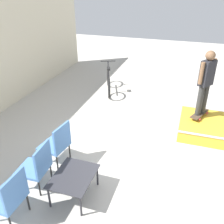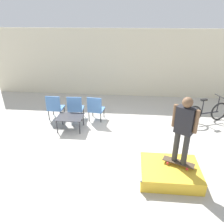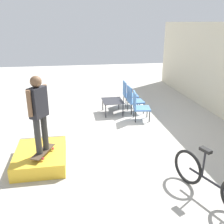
{
  "view_description": "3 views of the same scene",
  "coord_description": "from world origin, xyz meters",
  "px_view_note": "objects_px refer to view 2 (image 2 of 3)",
  "views": [
    {
      "loc": [
        -4.39,
        -0.89,
        3.47
      ],
      "look_at": [
        0.29,
        0.65,
        0.82
      ],
      "focal_mm": 40.0,
      "sensor_mm": 36.0,
      "label": 1
    },
    {
      "loc": [
        0.49,
        -5.57,
        3.6
      ],
      "look_at": [
        -0.06,
        0.45,
        0.83
      ],
      "focal_mm": 35.0,
      "sensor_mm": 36.0,
      "label": 2
    },
    {
      "loc": [
        6.55,
        -0.61,
        2.98
      ],
      "look_at": [
        0.29,
        0.45,
        0.69
      ],
      "focal_mm": 40.0,
      "sensor_mm": 36.0,
      "label": 3
    }
  ],
  "objects_px": {
    "skate_ramp_box": "(169,172)",
    "coffee_table": "(70,118)",
    "skateboard_on_ramp": "(178,162)",
    "person_skater": "(184,126)",
    "patio_chair_right": "(96,108)",
    "patio_chair_left": "(55,106)",
    "patio_chair_center": "(75,107)",
    "bicycle": "(206,113)"
  },
  "relations": [
    {
      "from": "skate_ramp_box",
      "to": "coffee_table",
      "type": "xyz_separation_m",
      "value": [
        -2.95,
        2.13,
        0.26
      ]
    },
    {
      "from": "skateboard_on_ramp",
      "to": "person_skater",
      "type": "height_order",
      "value": "person_skater"
    },
    {
      "from": "coffee_table",
      "to": "patio_chair_right",
      "type": "relative_size",
      "value": 0.91
    },
    {
      "from": "coffee_table",
      "to": "patio_chair_right",
      "type": "height_order",
      "value": "patio_chair_right"
    },
    {
      "from": "coffee_table",
      "to": "patio_chair_left",
      "type": "relative_size",
      "value": 0.91
    },
    {
      "from": "person_skater",
      "to": "coffee_table",
      "type": "bearing_deg",
      "value": -179.06
    },
    {
      "from": "skateboard_on_ramp",
      "to": "patio_chair_center",
      "type": "bearing_deg",
      "value": 162.08
    },
    {
      "from": "skate_ramp_box",
      "to": "patio_chair_right",
      "type": "distance_m",
      "value": 3.62
    },
    {
      "from": "patio_chair_center",
      "to": "bicycle",
      "type": "bearing_deg",
      "value": 179.74
    },
    {
      "from": "person_skater",
      "to": "patio_chair_center",
      "type": "xyz_separation_m",
      "value": [
        -3.15,
        2.76,
        -0.86
      ]
    },
    {
      "from": "bicycle",
      "to": "patio_chair_left",
      "type": "bearing_deg",
      "value": 161.84
    },
    {
      "from": "bicycle",
      "to": "person_skater",
      "type": "bearing_deg",
      "value": -137.52
    },
    {
      "from": "person_skater",
      "to": "skate_ramp_box",
      "type": "bearing_deg",
      "value": -122.07
    },
    {
      "from": "patio_chair_center",
      "to": "patio_chair_right",
      "type": "xyz_separation_m",
      "value": [
        0.73,
        0.0,
        0.0
      ]
    },
    {
      "from": "skate_ramp_box",
      "to": "person_skater",
      "type": "relative_size",
      "value": 0.87
    },
    {
      "from": "skateboard_on_ramp",
      "to": "patio_chair_right",
      "type": "bearing_deg",
      "value": 154.5
    },
    {
      "from": "patio_chair_left",
      "to": "patio_chair_center",
      "type": "bearing_deg",
      "value": -178.67
    },
    {
      "from": "skate_ramp_box",
      "to": "bicycle",
      "type": "bearing_deg",
      "value": 60.92
    },
    {
      "from": "skate_ramp_box",
      "to": "coffee_table",
      "type": "height_order",
      "value": "coffee_table"
    },
    {
      "from": "coffee_table",
      "to": "patio_chair_center",
      "type": "distance_m",
      "value": 0.73
    },
    {
      "from": "person_skater",
      "to": "patio_chair_right",
      "type": "bearing_deg",
      "value": 164.97
    },
    {
      "from": "patio_chair_right",
      "to": "bicycle",
      "type": "xyz_separation_m",
      "value": [
        3.93,
        0.24,
        -0.13
      ]
    },
    {
      "from": "person_skater",
      "to": "patio_chair_center",
      "type": "height_order",
      "value": "person_skater"
    },
    {
      "from": "patio_chair_right",
      "to": "bicycle",
      "type": "relative_size",
      "value": 0.55
    },
    {
      "from": "patio_chair_right",
      "to": "bicycle",
      "type": "bearing_deg",
      "value": -168.96
    },
    {
      "from": "patio_chair_center",
      "to": "bicycle",
      "type": "distance_m",
      "value": 4.67
    },
    {
      "from": "skateboard_on_ramp",
      "to": "person_skater",
      "type": "bearing_deg",
      "value": 4.87
    },
    {
      "from": "patio_chair_left",
      "to": "bicycle",
      "type": "distance_m",
      "value": 5.43
    },
    {
      "from": "skate_ramp_box",
      "to": "bicycle",
      "type": "relative_size",
      "value": 0.84
    },
    {
      "from": "skate_ramp_box",
      "to": "patio_chair_right",
      "type": "xyz_separation_m",
      "value": [
        -2.21,
        2.85,
        0.34
      ]
    },
    {
      "from": "person_skater",
      "to": "bicycle",
      "type": "distance_m",
      "value": 3.5
    },
    {
      "from": "coffee_table",
      "to": "patio_chair_left",
      "type": "distance_m",
      "value": 1.05
    },
    {
      "from": "person_skater",
      "to": "patio_chair_left",
      "type": "relative_size",
      "value": 1.74
    },
    {
      "from": "patio_chair_left",
      "to": "patio_chair_right",
      "type": "xyz_separation_m",
      "value": [
        1.49,
        0.0,
        0.0
      ]
    },
    {
      "from": "bicycle",
      "to": "skateboard_on_ramp",
      "type": "bearing_deg",
      "value": -137.52
    },
    {
      "from": "patio_chair_center",
      "to": "patio_chair_right",
      "type": "height_order",
      "value": "same"
    },
    {
      "from": "patio_chair_left",
      "to": "patio_chair_center",
      "type": "relative_size",
      "value": 1.0
    },
    {
      "from": "coffee_table",
      "to": "bicycle",
      "type": "height_order",
      "value": "bicycle"
    },
    {
      "from": "skate_ramp_box",
      "to": "patio_chair_center",
      "type": "height_order",
      "value": "patio_chair_center"
    },
    {
      "from": "skate_ramp_box",
      "to": "skateboard_on_ramp",
      "type": "height_order",
      "value": "skateboard_on_ramp"
    },
    {
      "from": "skate_ramp_box",
      "to": "coffee_table",
      "type": "relative_size",
      "value": 1.66
    },
    {
      "from": "person_skater",
      "to": "coffee_table",
      "type": "distance_m",
      "value": 3.87
    }
  ]
}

